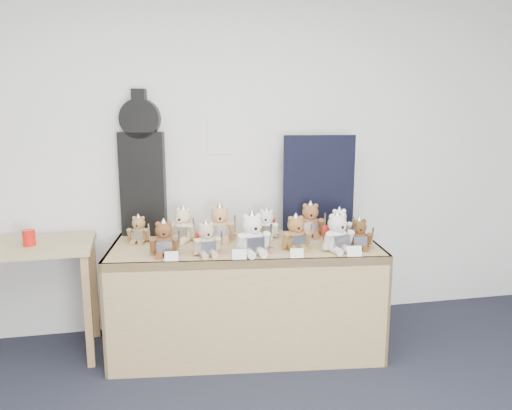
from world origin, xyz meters
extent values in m
plane|color=silver|center=(0.00, 2.50, 1.35)|extent=(6.00, 0.00, 6.00)
cube|color=silver|center=(0.15, 2.49, 1.54)|extent=(0.21, 0.00, 0.30)
cube|color=olive|center=(0.25, 2.00, 0.76)|extent=(1.99, 1.02, 0.06)
cube|color=olive|center=(0.21, 1.61, 0.40)|extent=(1.90, 0.25, 0.79)
cube|color=olive|center=(-0.68, 2.11, 0.40)|extent=(0.12, 0.79, 0.79)
cube|color=olive|center=(1.19, 1.88, 0.40)|extent=(0.12, 0.79, 0.79)
cube|color=#9E8755|center=(-1.32, 2.15, 0.82)|extent=(1.02, 0.58, 0.04)
cube|color=olive|center=(-0.85, 1.92, 0.40)|extent=(0.05, 0.05, 0.80)
cube|color=olive|center=(-0.86, 2.40, 0.40)|extent=(0.05, 0.05, 0.80)
cube|color=black|center=(-0.46, 2.40, 1.19)|extent=(0.35, 0.17, 0.79)
cylinder|color=black|center=(-0.46, 2.40, 1.68)|extent=(0.31, 0.16, 0.29)
cube|color=black|center=(-0.46, 2.40, 1.80)|extent=(0.11, 0.11, 0.20)
cube|color=black|center=(0.90, 2.28, 1.17)|extent=(0.57, 0.08, 0.76)
cylinder|color=red|center=(-1.22, 2.09, 0.89)|extent=(0.08, 0.08, 0.11)
ellipsoid|color=brown|center=(-0.32, 1.83, 0.86)|extent=(0.16, 0.14, 0.15)
sphere|color=brown|center=(-0.32, 1.83, 0.96)|extent=(0.11, 0.11, 0.11)
cylinder|color=brown|center=(-0.33, 1.78, 0.95)|extent=(0.05, 0.03, 0.05)
sphere|color=black|center=(-0.33, 1.76, 0.95)|extent=(0.02, 0.02, 0.02)
sphere|color=brown|center=(-0.36, 1.83, 1.01)|extent=(0.04, 0.04, 0.04)
sphere|color=brown|center=(-0.29, 1.83, 1.01)|extent=(0.04, 0.04, 0.04)
cylinder|color=brown|center=(-0.40, 1.81, 0.87)|extent=(0.05, 0.09, 0.12)
cylinder|color=brown|center=(-0.25, 1.81, 0.87)|extent=(0.05, 0.09, 0.12)
cylinder|color=brown|center=(-0.36, 1.78, 0.82)|extent=(0.05, 0.10, 0.05)
cylinder|color=brown|center=(-0.29, 1.77, 0.82)|extent=(0.05, 0.10, 0.05)
cube|color=silver|center=(-0.33, 1.77, 0.86)|extent=(0.10, 0.02, 0.08)
cone|color=silver|center=(-0.32, 1.83, 1.01)|extent=(0.10, 0.10, 0.07)
cube|color=silver|center=(-0.23, 1.79, 0.89)|extent=(0.01, 0.04, 0.16)
cube|color=silver|center=(-0.23, 1.79, 0.83)|extent=(0.05, 0.01, 0.01)
ellipsoid|color=tan|center=(-0.05, 1.77, 0.86)|extent=(0.17, 0.15, 0.15)
sphere|color=tan|center=(-0.05, 1.77, 0.96)|extent=(0.11, 0.11, 0.11)
cylinder|color=tan|center=(-0.04, 1.72, 0.95)|extent=(0.05, 0.03, 0.05)
sphere|color=black|center=(-0.04, 1.71, 0.95)|extent=(0.02, 0.02, 0.02)
sphere|color=tan|center=(-0.09, 1.77, 1.00)|extent=(0.04, 0.04, 0.04)
sphere|color=tan|center=(-0.02, 1.78, 1.00)|extent=(0.04, 0.04, 0.04)
cylinder|color=tan|center=(-0.12, 1.74, 0.87)|extent=(0.05, 0.09, 0.11)
cylinder|color=tan|center=(0.02, 1.76, 0.87)|extent=(0.05, 0.09, 0.11)
cylinder|color=tan|center=(-0.08, 1.71, 0.82)|extent=(0.06, 0.10, 0.04)
cylinder|color=tan|center=(-0.01, 1.72, 0.82)|extent=(0.06, 0.10, 0.04)
cube|color=silver|center=(-0.04, 1.71, 0.86)|extent=(0.10, 0.03, 0.08)
cone|color=silver|center=(-0.05, 1.77, 1.00)|extent=(0.09, 0.09, 0.07)
cube|color=silver|center=(0.05, 1.75, 0.89)|extent=(0.02, 0.04, 0.16)
cube|color=silver|center=(0.05, 1.75, 0.83)|extent=(0.05, 0.01, 0.01)
cube|color=#A41912|center=(-0.06, 1.83, 0.87)|extent=(0.12, 0.04, 0.13)
ellipsoid|color=silver|center=(0.25, 1.74, 0.87)|extent=(0.20, 0.18, 0.18)
sphere|color=silver|center=(0.25, 1.74, 1.00)|extent=(0.14, 0.14, 0.14)
cylinder|color=silver|center=(0.26, 1.68, 0.99)|extent=(0.06, 0.04, 0.06)
sphere|color=black|center=(0.26, 1.66, 0.99)|extent=(0.02, 0.02, 0.02)
sphere|color=silver|center=(0.21, 1.73, 1.05)|extent=(0.04, 0.04, 0.04)
sphere|color=silver|center=(0.29, 1.74, 1.05)|extent=(0.04, 0.04, 0.04)
cylinder|color=silver|center=(0.17, 1.70, 0.88)|extent=(0.06, 0.11, 0.14)
cylinder|color=silver|center=(0.34, 1.73, 0.88)|extent=(0.06, 0.11, 0.14)
cylinder|color=silver|center=(0.22, 1.67, 0.82)|extent=(0.07, 0.13, 0.06)
cylinder|color=silver|center=(0.30, 1.68, 0.82)|extent=(0.07, 0.13, 0.06)
cube|color=silver|center=(0.26, 1.67, 0.88)|extent=(0.12, 0.04, 0.10)
cone|color=silver|center=(0.25, 1.74, 1.05)|extent=(0.11, 0.11, 0.09)
cube|color=silver|center=(0.37, 1.72, 0.91)|extent=(0.02, 0.05, 0.19)
cube|color=silver|center=(0.37, 1.72, 0.84)|extent=(0.06, 0.01, 0.01)
ellipsoid|color=brown|center=(0.57, 1.79, 0.86)|extent=(0.16, 0.14, 0.16)
sphere|color=brown|center=(0.57, 1.79, 0.97)|extent=(0.12, 0.12, 0.12)
cylinder|color=brown|center=(0.57, 1.74, 0.96)|extent=(0.05, 0.03, 0.05)
sphere|color=black|center=(0.57, 1.72, 0.96)|extent=(0.02, 0.02, 0.02)
sphere|color=brown|center=(0.53, 1.78, 1.01)|extent=(0.04, 0.04, 0.04)
sphere|color=brown|center=(0.60, 1.79, 1.01)|extent=(0.04, 0.04, 0.04)
cylinder|color=brown|center=(0.49, 1.76, 0.87)|extent=(0.05, 0.09, 0.12)
cylinder|color=brown|center=(0.64, 1.77, 0.87)|extent=(0.05, 0.09, 0.12)
cylinder|color=brown|center=(0.53, 1.73, 0.82)|extent=(0.05, 0.10, 0.05)
cylinder|color=brown|center=(0.60, 1.73, 0.82)|extent=(0.05, 0.10, 0.05)
cube|color=silver|center=(0.57, 1.72, 0.87)|extent=(0.10, 0.02, 0.09)
cone|color=silver|center=(0.57, 1.79, 1.02)|extent=(0.10, 0.10, 0.08)
cube|color=silver|center=(0.67, 1.76, 0.89)|extent=(0.01, 0.04, 0.17)
cube|color=silver|center=(0.67, 1.76, 0.83)|extent=(0.05, 0.01, 0.01)
ellipsoid|color=silver|center=(0.83, 1.69, 0.87)|extent=(0.20, 0.17, 0.18)
sphere|color=silver|center=(0.83, 1.69, 0.99)|extent=(0.13, 0.13, 0.13)
cylinder|color=silver|center=(0.84, 1.64, 0.98)|extent=(0.06, 0.04, 0.05)
sphere|color=black|center=(0.84, 1.62, 0.98)|extent=(0.02, 0.02, 0.02)
sphere|color=silver|center=(0.79, 1.68, 1.04)|extent=(0.04, 0.04, 0.04)
sphere|color=silver|center=(0.87, 1.70, 1.04)|extent=(0.04, 0.04, 0.04)
cylinder|color=silver|center=(0.75, 1.65, 0.88)|extent=(0.06, 0.10, 0.13)
cylinder|color=silver|center=(0.92, 1.68, 0.88)|extent=(0.06, 0.10, 0.13)
cylinder|color=silver|center=(0.80, 1.62, 0.82)|extent=(0.07, 0.12, 0.05)
cylinder|color=silver|center=(0.88, 1.64, 0.82)|extent=(0.07, 0.12, 0.05)
cube|color=silver|center=(0.84, 1.62, 0.87)|extent=(0.12, 0.04, 0.10)
cone|color=silver|center=(0.83, 1.69, 1.04)|extent=(0.11, 0.11, 0.08)
cube|color=silver|center=(0.94, 1.67, 0.90)|extent=(0.02, 0.05, 0.18)
cube|color=silver|center=(0.94, 1.67, 0.83)|extent=(0.05, 0.02, 0.01)
cube|color=#A41912|center=(0.82, 1.75, 0.88)|extent=(0.14, 0.05, 0.16)
ellipsoid|color=#51351B|center=(1.00, 1.71, 0.85)|extent=(0.16, 0.14, 0.14)
sphere|color=#51351B|center=(1.00, 1.71, 0.95)|extent=(0.10, 0.10, 0.10)
cylinder|color=#51351B|center=(0.99, 1.67, 0.94)|extent=(0.05, 0.03, 0.04)
sphere|color=black|center=(0.99, 1.65, 0.94)|extent=(0.02, 0.02, 0.02)
sphere|color=#51351B|center=(0.97, 1.72, 0.99)|extent=(0.03, 0.03, 0.03)
sphere|color=#51351B|center=(1.03, 1.70, 0.99)|extent=(0.03, 0.03, 0.03)
cylinder|color=#51351B|center=(0.93, 1.70, 0.86)|extent=(0.05, 0.08, 0.11)
cylinder|color=#51351B|center=(1.06, 1.68, 0.86)|extent=(0.05, 0.08, 0.11)
cylinder|color=#51351B|center=(0.96, 1.67, 0.81)|extent=(0.06, 0.10, 0.04)
cylinder|color=#51351B|center=(1.02, 1.66, 0.81)|extent=(0.06, 0.10, 0.04)
cube|color=silver|center=(0.99, 1.66, 0.86)|extent=(0.09, 0.03, 0.08)
cone|color=silver|center=(1.00, 1.71, 0.99)|extent=(0.09, 0.09, 0.07)
cube|color=silver|center=(1.08, 1.67, 0.88)|extent=(0.02, 0.04, 0.15)
cube|color=silver|center=(1.08, 1.67, 0.83)|extent=(0.04, 0.01, 0.01)
cube|color=#A41912|center=(1.01, 1.76, 0.87)|extent=(0.12, 0.04, 0.13)
ellipsoid|color=beige|center=(-0.17, 2.18, 0.86)|extent=(0.21, 0.20, 0.16)
sphere|color=beige|center=(-0.17, 2.18, 0.97)|extent=(0.12, 0.12, 0.12)
cylinder|color=beige|center=(-0.20, 2.14, 0.96)|extent=(0.06, 0.05, 0.05)
sphere|color=black|center=(-0.21, 2.12, 0.96)|extent=(0.02, 0.02, 0.02)
sphere|color=beige|center=(-0.21, 2.20, 1.02)|extent=(0.04, 0.04, 0.04)
sphere|color=beige|center=(-0.14, 2.16, 1.02)|extent=(0.04, 0.04, 0.04)
cylinder|color=beige|center=(-0.25, 2.20, 0.87)|extent=(0.09, 0.10, 0.12)
cylinder|color=beige|center=(-0.12, 2.12, 0.87)|extent=(0.09, 0.10, 0.12)
cylinder|color=beige|center=(-0.23, 2.15, 0.82)|extent=(0.10, 0.12, 0.05)
cylinder|color=beige|center=(-0.17, 2.11, 0.82)|extent=(0.10, 0.12, 0.05)
cube|color=silver|center=(-0.21, 2.12, 0.87)|extent=(0.10, 0.07, 0.09)
cone|color=silver|center=(-0.17, 2.18, 1.02)|extent=(0.10, 0.10, 0.08)
cube|color=silver|center=(-0.10, 2.10, 0.90)|extent=(0.03, 0.04, 0.17)
cube|color=silver|center=(-0.10, 2.10, 0.83)|extent=(0.05, 0.03, 0.01)
ellipsoid|color=tan|center=(0.09, 2.13, 0.87)|extent=(0.19, 0.16, 0.17)
sphere|color=tan|center=(0.09, 2.13, 0.98)|extent=(0.13, 0.13, 0.13)
cylinder|color=tan|center=(0.08, 2.07, 0.97)|extent=(0.06, 0.03, 0.05)
sphere|color=black|center=(0.08, 2.05, 0.97)|extent=(0.02, 0.02, 0.02)
sphere|color=tan|center=(0.05, 2.13, 1.03)|extent=(0.04, 0.04, 0.04)
sphere|color=tan|center=(0.13, 2.12, 1.03)|extent=(0.04, 0.04, 0.04)
cylinder|color=tan|center=(0.00, 2.11, 0.88)|extent=(0.06, 0.10, 0.13)
cylinder|color=tan|center=(0.17, 2.10, 0.88)|extent=(0.06, 0.10, 0.13)
cylinder|color=tan|center=(0.04, 2.07, 0.82)|extent=(0.06, 0.12, 0.05)
cylinder|color=tan|center=(0.12, 2.06, 0.82)|extent=(0.06, 0.12, 0.05)
cube|color=silver|center=(0.08, 2.06, 0.87)|extent=(0.11, 0.03, 0.10)
cone|color=silver|center=(0.09, 2.13, 1.04)|extent=(0.11, 0.11, 0.08)
cube|color=silver|center=(0.19, 2.08, 0.90)|extent=(0.02, 0.04, 0.18)
cube|color=silver|center=(0.19, 2.08, 0.83)|extent=(0.05, 0.01, 0.01)
ellipsoid|color=silver|center=(0.44, 2.13, 0.86)|extent=(0.18, 0.17, 0.15)
sphere|color=silver|center=(0.44, 2.13, 0.95)|extent=(0.11, 0.11, 0.11)
cylinder|color=silver|center=(0.42, 2.09, 0.95)|extent=(0.05, 0.04, 0.04)
sphere|color=black|center=(0.42, 2.07, 0.95)|extent=(0.02, 0.02, 0.02)
sphere|color=silver|center=(0.41, 2.14, 1.00)|extent=(0.03, 0.03, 0.03)
sphere|color=silver|center=(0.47, 2.12, 1.00)|extent=(0.03, 0.03, 0.03)
cylinder|color=silver|center=(0.37, 2.14, 0.86)|extent=(0.07, 0.09, 0.11)
cylinder|color=silver|center=(0.50, 2.09, 0.86)|extent=(0.07, 0.09, 0.11)
cylinder|color=silver|center=(0.39, 2.09, 0.81)|extent=(0.07, 0.10, 0.04)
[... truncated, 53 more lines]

